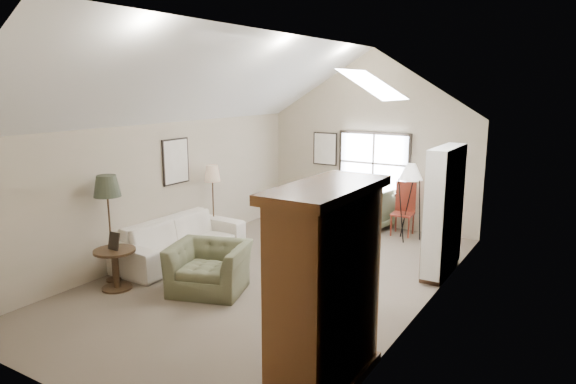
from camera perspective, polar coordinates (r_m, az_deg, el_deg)
The scene contains 18 objects.
room_shell at distance 8.22m, azimuth -1.49°, elevation 11.95°, with size 5.01×8.01×4.00m.
window at distance 11.83m, azimuth 9.49°, elevation 3.17°, with size 1.72×0.08×1.42m, color black.
skylight at distance 8.41m, azimuth 9.58°, elevation 11.87°, with size 0.80×1.20×0.52m, color white, non-canonical shape.
wall_art at distance 10.98m, azimuth -4.17°, elevation 4.11°, with size 1.97×3.71×0.88m.
armoire at distance 5.45m, azimuth 4.21°, elevation -10.68°, with size 0.60×1.50×2.20m, color brown.
tv_alcove at distance 8.99m, azimuth 16.97°, elevation -1.82°, with size 0.32×1.30×2.10m, color white.
media_console at distance 9.22m, azimuth 16.54°, elevation -6.95°, with size 0.34×1.18×0.60m, color #382316.
tv_panel at distance 9.05m, azimuth 16.77°, elevation -3.22°, with size 0.05×0.90×0.55m, color black.
sofa at distance 9.74m, azimuth -11.77°, elevation -5.21°, with size 2.60×1.02×0.76m, color silver.
armchair_near at distance 8.23m, azimuth -8.75°, elevation -8.31°, with size 1.16×1.01×0.75m, color #575A3F.
armchair_far at distance 11.77m, azimuth 8.93°, elevation -1.73°, with size 1.00×1.03×0.93m, color #545B3F.
coffee_table at distance 9.50m, azimuth 0.90°, elevation -6.25°, with size 0.96×0.53×0.49m, color #3C2B18.
bowl at distance 9.41m, azimuth 0.91°, elevation -4.67°, with size 0.23×0.23×0.06m, color #341E15.
side_table at distance 8.65m, azimuth -18.58°, elevation -8.14°, with size 0.65×0.65×0.65m, color #3C2918.
side_chair at distance 11.31m, azimuth 12.64°, elevation -1.90°, with size 0.44×0.44×1.13m, color maroon.
tripod_lamp at distance 10.89m, azimuth 13.35°, elevation -1.06°, with size 0.48×0.48×1.65m, color white, non-canonical shape.
dark_lamp at distance 8.84m, azimuth -19.18°, elevation -3.81°, with size 0.43×0.43×1.81m, color #282C1F, non-canonical shape.
tan_lamp at distance 10.63m, azimuth -8.31°, elevation -1.22°, with size 0.33×0.33×1.63m, color tan, non-canonical shape.
Camera 1 is at (4.47, -6.89, 3.17)m, focal length 32.00 mm.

